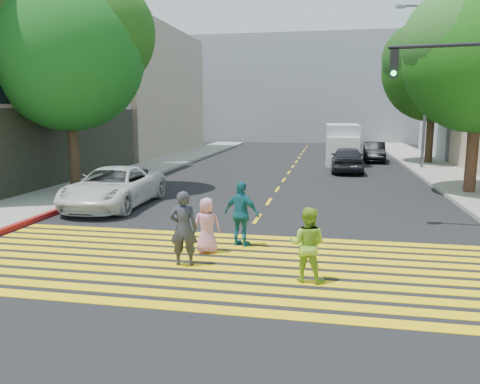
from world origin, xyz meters
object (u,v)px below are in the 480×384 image
(pedestrian_man, at_px, (184,228))
(dark_car_near, at_px, (347,159))
(pedestrian_child, at_px, (207,225))
(pedestrian_woman, at_px, (307,245))
(tree_right_far, at_px, (436,64))
(white_van, at_px, (342,145))
(pedestrian_extra, at_px, (242,214))
(tree_left, at_px, (70,46))
(silver_car, at_px, (344,148))
(dark_car_parked, at_px, (374,152))
(white_sedan, at_px, (114,187))

(pedestrian_man, distance_m, dark_car_near, 18.30)
(pedestrian_child, distance_m, dark_car_near, 17.23)
(pedestrian_child, bearing_deg, pedestrian_woman, 135.72)
(tree_right_far, bearing_deg, pedestrian_man, -112.94)
(tree_right_far, relative_size, white_van, 1.72)
(pedestrian_extra, relative_size, white_van, 0.31)
(tree_left, relative_size, dark_car_near, 2.04)
(pedestrian_woman, relative_size, silver_car, 0.32)
(pedestrian_extra, distance_m, white_van, 20.89)
(pedestrian_man, bearing_deg, white_van, -109.62)
(tree_right_far, xyz_separation_m, silver_car, (-5.42, 4.01, -5.76))
(dark_car_near, distance_m, dark_car_parked, 6.62)
(silver_car, bearing_deg, white_sedan, 74.28)
(pedestrian_man, height_order, pedestrian_extra, pedestrian_man)
(tree_left, distance_m, dark_car_parked, 21.46)
(pedestrian_child, height_order, silver_car, silver_car)
(pedestrian_child, relative_size, white_sedan, 0.27)
(white_sedan, bearing_deg, dark_car_near, 52.91)
(white_sedan, height_order, dark_car_near, dark_car_near)
(tree_right_far, xyz_separation_m, dark_car_near, (-5.52, -5.20, -5.70))
(tree_left, bearing_deg, tree_right_far, 39.92)
(pedestrian_man, bearing_deg, dark_car_near, -112.84)
(dark_car_parked, bearing_deg, dark_car_near, -105.16)
(pedestrian_man, xyz_separation_m, silver_car, (4.32, 27.01, -0.16))
(tree_right_far, distance_m, pedestrian_man, 25.60)
(pedestrian_man, xyz_separation_m, dark_car_near, (4.22, 17.80, -0.10))
(pedestrian_extra, bearing_deg, pedestrian_child, 62.79)
(pedestrian_man, xyz_separation_m, pedestrian_extra, (1.00, 1.77, -0.01))
(pedestrian_child, distance_m, white_van, 21.74)
(dark_car_near, xyz_separation_m, silver_car, (0.10, 9.21, -0.06))
(pedestrian_child, bearing_deg, pedestrian_extra, -147.97)
(tree_right_far, height_order, pedestrian_extra, tree_right_far)
(pedestrian_extra, distance_m, dark_car_near, 16.35)
(dark_car_near, height_order, white_van, white_van)
(pedestrian_child, bearing_deg, dark_car_parked, -117.52)
(dark_car_parked, bearing_deg, white_sedan, -118.05)
(pedestrian_man, relative_size, pedestrian_woman, 1.10)
(dark_car_near, xyz_separation_m, white_van, (-0.21, 4.64, 0.48))
(dark_car_near, relative_size, silver_car, 0.92)
(pedestrian_woman, relative_size, pedestrian_extra, 0.92)
(pedestrian_extra, xyz_separation_m, dark_car_near, (3.21, 16.03, -0.09))
(tree_right_far, height_order, white_sedan, tree_right_far)
(pedestrian_child, distance_m, white_sedan, 6.90)
(pedestrian_child, distance_m, dark_car_parked, 23.83)
(pedestrian_extra, xyz_separation_m, white_sedan, (-5.57, 4.18, -0.12))
(dark_car_near, bearing_deg, silver_car, -90.49)
(pedestrian_man, relative_size, dark_car_parked, 0.42)
(tree_right_far, distance_m, pedestrian_child, 24.61)
(tree_right_far, distance_m, dark_car_parked, 6.83)
(pedestrian_man, distance_m, dark_car_parked, 24.90)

